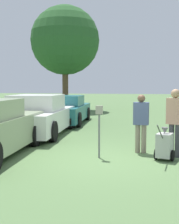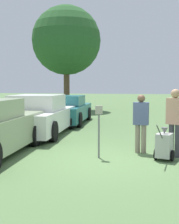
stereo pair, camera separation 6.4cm
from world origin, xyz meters
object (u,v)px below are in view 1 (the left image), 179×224
(parking_meter, at_px, (99,122))
(person_supervisor, at_px, (175,118))
(parked_car_white, at_px, (38,116))
(equipment_cart, at_px, (164,145))
(parked_car_teal, at_px, (66,110))
(person_worker, at_px, (141,120))

(parking_meter, xyz_separation_m, person_supervisor, (1.93, 0.56, 0.08))
(parked_car_white, relative_size, equipment_cart, 5.12)
(parking_meter, bearing_deg, parked_car_teal, 113.39)
(parking_meter, bearing_deg, person_supervisor, 16.07)
(equipment_cart, bearing_deg, parked_car_white, 159.71)
(parked_car_teal, distance_m, parking_meter, 7.60)
(parked_car_teal, bearing_deg, parked_car_white, -95.23)
(person_worker, bearing_deg, equipment_cart, 132.86)
(parked_car_teal, distance_m, equipment_cart, 8.32)
(parked_car_white, height_order, person_worker, person_worker)
(parked_car_teal, relative_size, equipment_cart, 4.98)
(parking_meter, height_order, person_worker, person_worker)
(parked_car_teal, height_order, person_worker, person_worker)
(person_worker, relative_size, equipment_cart, 1.64)
(person_supervisor, bearing_deg, person_worker, 4.94)
(parked_car_white, bearing_deg, person_supervisor, -34.34)
(person_supervisor, xyz_separation_m, equipment_cart, (-0.26, -0.46, -0.65))
(person_supervisor, bearing_deg, parked_car_white, -5.72)
(person_worker, height_order, person_supervisor, person_supervisor)
(person_supervisor, bearing_deg, parked_car_teal, -29.01)
(parked_car_white, height_order, equipment_cart, parked_car_white)
(person_worker, distance_m, person_supervisor, 0.95)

